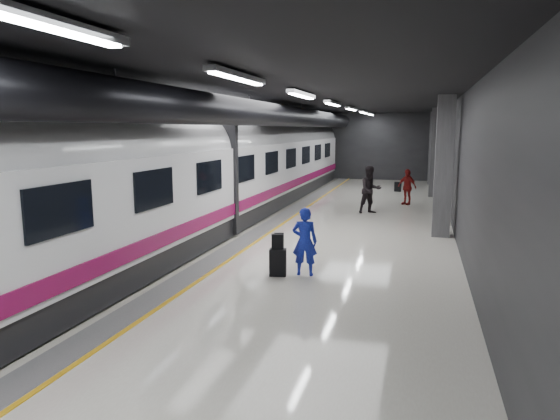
% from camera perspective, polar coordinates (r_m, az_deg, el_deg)
% --- Properties ---
extents(ground, '(40.00, 40.00, 0.00)m').
position_cam_1_polar(ground, '(15.63, 1.12, -3.50)').
color(ground, silver).
rests_on(ground, ground).
extents(platform_hall, '(10.02, 40.02, 4.51)m').
position_cam_1_polar(platform_hall, '(16.24, 1.04, 9.56)').
color(platform_hall, black).
rests_on(platform_hall, ground).
extents(train, '(3.05, 38.00, 4.05)m').
position_cam_1_polar(train, '(16.43, -9.91, 4.29)').
color(train, black).
rests_on(train, ground).
extents(traveler_main, '(0.63, 0.45, 1.64)m').
position_cam_1_polar(traveler_main, '(11.84, 2.84, -3.61)').
color(traveler_main, '#1A36C9').
rests_on(traveler_main, ground).
extents(suitcase_main, '(0.44, 0.32, 0.65)m').
position_cam_1_polar(suitcase_main, '(11.89, -0.24, -6.00)').
color(suitcase_main, black).
rests_on(suitcase_main, ground).
extents(shoulder_bag, '(0.30, 0.23, 0.35)m').
position_cam_1_polar(shoulder_bag, '(11.80, -0.33, -3.62)').
color(shoulder_bag, black).
rests_on(shoulder_bag, suitcase_main).
extents(traveler_far_a, '(1.20, 1.13, 1.96)m').
position_cam_1_polar(traveler_far_a, '(20.81, 10.28, 2.29)').
color(traveler_far_a, black).
rests_on(traveler_far_a, ground).
extents(traveler_far_b, '(1.02, 0.85, 1.64)m').
position_cam_1_polar(traveler_far_b, '(23.66, 14.30, 2.58)').
color(traveler_far_b, maroon).
rests_on(traveler_far_b, ground).
extents(suitcase_far, '(0.39, 0.27, 0.53)m').
position_cam_1_polar(suitcase_far, '(28.53, 13.32, 2.60)').
color(suitcase_far, black).
rests_on(suitcase_far, ground).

